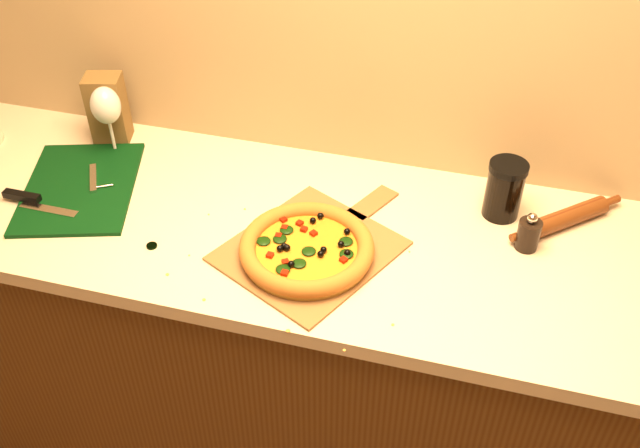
{
  "coord_description": "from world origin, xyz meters",
  "views": [
    {
      "loc": [
        0.25,
        0.14,
        2.04
      ],
      "look_at": [
        -0.09,
        1.38,
        0.96
      ],
      "focal_mm": 40.0,
      "sensor_mm": 36.0,
      "label": 1
    }
  ],
  "objects_px": {
    "rolling_pin": "(567,218)",
    "wine_glass": "(106,107)",
    "cutting_board": "(78,188)",
    "dark_jar": "(504,189)",
    "pizza": "(307,249)",
    "pepper_grinder": "(529,234)",
    "pizza_peel": "(313,248)"
  },
  "relations": [
    {
      "from": "pepper_grinder",
      "to": "dark_jar",
      "type": "xyz_separation_m",
      "value": [
        -0.07,
        0.11,
        0.04
      ]
    },
    {
      "from": "pizza",
      "to": "pepper_grinder",
      "type": "relative_size",
      "value": 3.08
    },
    {
      "from": "wine_glass",
      "to": "dark_jar",
      "type": "relative_size",
      "value": 1.32
    },
    {
      "from": "pizza_peel",
      "to": "dark_jar",
      "type": "height_order",
      "value": "dark_jar"
    },
    {
      "from": "pepper_grinder",
      "to": "wine_glass",
      "type": "height_order",
      "value": "wine_glass"
    },
    {
      "from": "pepper_grinder",
      "to": "pizza_peel",
      "type": "bearing_deg",
      "value": -164.09
    },
    {
      "from": "pizza_peel",
      "to": "wine_glass",
      "type": "relative_size",
      "value": 2.67
    },
    {
      "from": "rolling_pin",
      "to": "dark_jar",
      "type": "height_order",
      "value": "dark_jar"
    },
    {
      "from": "wine_glass",
      "to": "dark_jar",
      "type": "height_order",
      "value": "wine_glass"
    },
    {
      "from": "pizza",
      "to": "rolling_pin",
      "type": "bearing_deg",
      "value": 25.83
    },
    {
      "from": "pepper_grinder",
      "to": "pizza",
      "type": "bearing_deg",
      "value": -160.75
    },
    {
      "from": "rolling_pin",
      "to": "dark_jar",
      "type": "bearing_deg",
      "value": 179.27
    },
    {
      "from": "cutting_board",
      "to": "wine_glass",
      "type": "distance_m",
      "value": 0.23
    },
    {
      "from": "pizza",
      "to": "cutting_board",
      "type": "height_order",
      "value": "pizza"
    },
    {
      "from": "cutting_board",
      "to": "rolling_pin",
      "type": "bearing_deg",
      "value": -8.94
    },
    {
      "from": "dark_jar",
      "to": "pepper_grinder",
      "type": "bearing_deg",
      "value": -58.16
    },
    {
      "from": "pepper_grinder",
      "to": "dark_jar",
      "type": "bearing_deg",
      "value": 121.84
    },
    {
      "from": "rolling_pin",
      "to": "pizza_peel",
      "type": "bearing_deg",
      "value": -156.66
    },
    {
      "from": "dark_jar",
      "to": "wine_glass",
      "type": "bearing_deg",
      "value": -179.88
    },
    {
      "from": "pepper_grinder",
      "to": "wine_glass",
      "type": "relative_size",
      "value": 0.51
    },
    {
      "from": "cutting_board",
      "to": "pepper_grinder",
      "type": "height_order",
      "value": "pepper_grinder"
    },
    {
      "from": "dark_jar",
      "to": "rolling_pin",
      "type": "bearing_deg",
      "value": -0.73
    },
    {
      "from": "pepper_grinder",
      "to": "wine_glass",
      "type": "distance_m",
      "value": 1.15
    },
    {
      "from": "cutting_board",
      "to": "dark_jar",
      "type": "relative_size",
      "value": 3.0
    },
    {
      "from": "rolling_pin",
      "to": "wine_glass",
      "type": "xyz_separation_m",
      "value": [
        -1.23,
        -0.0,
        0.12
      ]
    },
    {
      "from": "pizza",
      "to": "cutting_board",
      "type": "xyz_separation_m",
      "value": [
        -0.65,
        0.1,
        -0.02
      ]
    },
    {
      "from": "rolling_pin",
      "to": "pizza",
      "type": "bearing_deg",
      "value": -154.17
    },
    {
      "from": "pizza_peel",
      "to": "cutting_board",
      "type": "xyz_separation_m",
      "value": [
        -0.66,
        0.06,
        0.0
      ]
    },
    {
      "from": "pizza",
      "to": "wine_glass",
      "type": "bearing_deg",
      "value": 156.33
    },
    {
      "from": "cutting_board",
      "to": "pizza_peel",
      "type": "bearing_deg",
      "value": -22.89
    },
    {
      "from": "cutting_board",
      "to": "pizza",
      "type": "bearing_deg",
      "value": -25.85
    },
    {
      "from": "cutting_board",
      "to": "dark_jar",
      "type": "height_order",
      "value": "dark_jar"
    }
  ]
}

